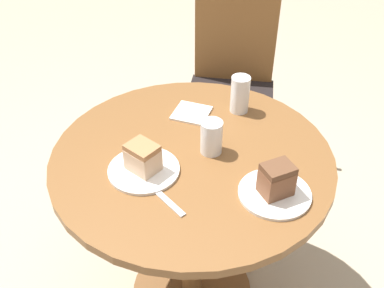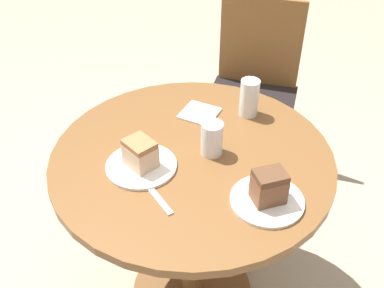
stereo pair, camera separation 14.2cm
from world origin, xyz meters
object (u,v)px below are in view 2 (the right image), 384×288
plate_far (267,200)px  glass_water (212,140)px  chair (252,92)px  cake_slice_far (269,187)px  plate_near (141,166)px  glass_lemonade (249,99)px  cake_slice_near (140,153)px

plate_far → glass_water: 0.27m
chair → cake_slice_far: (0.31, -1.00, 0.33)m
glass_water → chair: bearing=95.5°
plate_near → glass_lemonade: size_ratio=1.61×
plate_far → glass_water: (-0.22, 0.15, 0.04)m
plate_far → cake_slice_far: bearing=0.0°
plate_near → plate_far: same height
chair → plate_near: chair is taller
plate_far → glass_lemonade: (-0.18, 0.41, 0.06)m
plate_far → cake_slice_far: (0.00, 0.00, 0.05)m
plate_near → cake_slice_far: size_ratio=1.97×
cake_slice_near → cake_slice_far: (0.40, -0.00, 0.00)m
chair → plate_near: bearing=-101.5°
plate_far → glass_water: bearing=146.0°
cake_slice_far → glass_water: bearing=146.0°
plate_far → cake_slice_near: size_ratio=1.81×
plate_near → plate_far: 0.40m
plate_near → glass_water: 0.24m
glass_water → plate_near: bearing=-140.2°
chair → cake_slice_far: 1.10m
chair → glass_lemonade: 0.69m
plate_near → cake_slice_near: size_ratio=1.90×
cake_slice_near → cake_slice_far: bearing=-0.2°
chair → glass_water: bearing=-90.5°
cake_slice_near → chair: bearing=84.5°
plate_near → cake_slice_far: cake_slice_far is taller
plate_far → glass_lemonade: 0.45m
glass_lemonade → plate_near: bearing=-118.8°
cake_slice_near → cake_slice_far: cake_slice_far is taller
chair → cake_slice_near: chair is taller
plate_far → plate_near: bearing=179.8°
plate_far → cake_slice_near: cake_slice_near is taller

